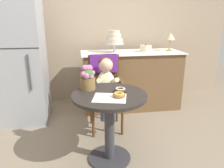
{
  "coord_description": "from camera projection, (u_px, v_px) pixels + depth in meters",
  "views": [
    {
      "loc": [
        -0.28,
        -1.88,
        1.42
      ],
      "look_at": [
        0.05,
        0.15,
        0.77
      ],
      "focal_mm": 34.21,
      "sensor_mm": 36.0,
      "label": 1
    }
  ],
  "objects": [
    {
      "name": "ground_plane",
      "position": [
        110.0,
        158.0,
        2.24
      ],
      "size": [
        8.0,
        8.0,
        0.0
      ],
      "primitive_type": "plane",
      "color": "gray"
    },
    {
      "name": "back_wall",
      "position": [
        93.0,
        21.0,
        3.57
      ],
      "size": [
        4.8,
        0.1,
        2.7
      ],
      "primitive_type": "cube",
      "color": "tan",
      "rests_on": "ground"
    },
    {
      "name": "cafe_table",
      "position": [
        109.0,
        114.0,
        2.09
      ],
      "size": [
        0.72,
        0.72,
        0.72
      ],
      "color": "#282321",
      "rests_on": "ground"
    },
    {
      "name": "wicker_chair",
      "position": [
        105.0,
        80.0,
        2.74
      ],
      "size": [
        0.42,
        0.45,
        0.95
      ],
      "rotation": [
        0.0,
        0.0,
        0.11
      ],
      "color": "brown",
      "rests_on": "ground"
    },
    {
      "name": "seated_child",
      "position": [
        106.0,
        81.0,
        2.58
      ],
      "size": [
        0.27,
        0.32,
        0.73
      ],
      "color": "beige",
      "rests_on": "ground"
    },
    {
      "name": "paper_napkin",
      "position": [
        110.0,
        98.0,
        1.92
      ],
      "size": [
        0.34,
        0.31,
        0.0
      ],
      "primitive_type": "cube",
      "rotation": [
        0.0,
        0.0,
        -0.25
      ],
      "color": "white",
      "rests_on": "cafe_table"
    },
    {
      "name": "donut_front",
      "position": [
        119.0,
        95.0,
        1.93
      ],
      "size": [
        0.12,
        0.12,
        0.05
      ],
      "color": "#936033",
      "rests_on": "cafe_table"
    },
    {
      "name": "donut_mid",
      "position": [
        120.0,
        90.0,
        2.07
      ],
      "size": [
        0.11,
        0.11,
        0.04
      ],
      "color": "#4C2D19",
      "rests_on": "cafe_table"
    },
    {
      "name": "flower_vase",
      "position": [
        88.0,
        78.0,
        2.12
      ],
      "size": [
        0.15,
        0.15,
        0.25
      ],
      "color": "brown",
      "rests_on": "cafe_table"
    },
    {
      "name": "display_counter",
      "position": [
        131.0,
        80.0,
        3.41
      ],
      "size": [
        1.56,
        0.62,
        0.9
      ],
      "color": "brown",
      "rests_on": "ground"
    },
    {
      "name": "tiered_cake_stand",
      "position": [
        114.0,
        39.0,
        3.17
      ],
      "size": [
        0.3,
        0.3,
        0.33
      ],
      "color": "silver",
      "rests_on": "display_counter"
    },
    {
      "name": "round_layer_cake",
      "position": [
        146.0,
        49.0,
        3.29
      ],
      "size": [
        0.18,
        0.18,
        0.12
      ],
      "color": "beige",
      "rests_on": "display_counter"
    },
    {
      "name": "table_lamp",
      "position": [
        170.0,
        37.0,
        3.33
      ],
      "size": [
        0.15,
        0.15,
        0.28
      ],
      "color": "#B28C47",
      "rests_on": "display_counter"
    },
    {
      "name": "refrigerator",
      "position": [
        20.0,
        61.0,
        2.86
      ],
      "size": [
        0.64,
        0.63,
        1.7
      ],
      "color": "#9EA0A5",
      "rests_on": "ground"
    }
  ]
}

